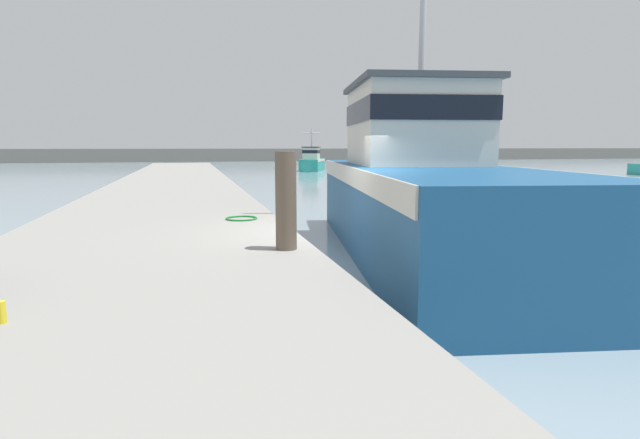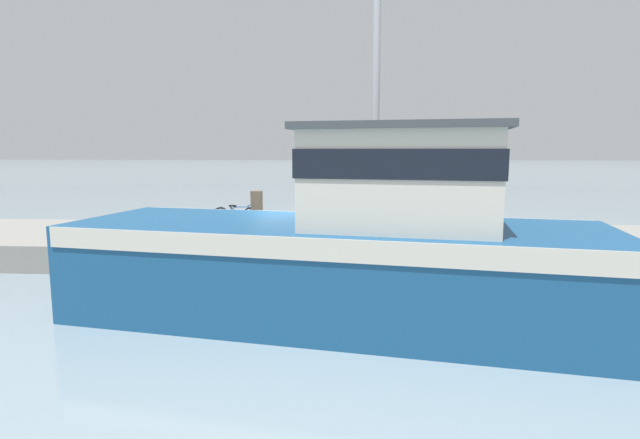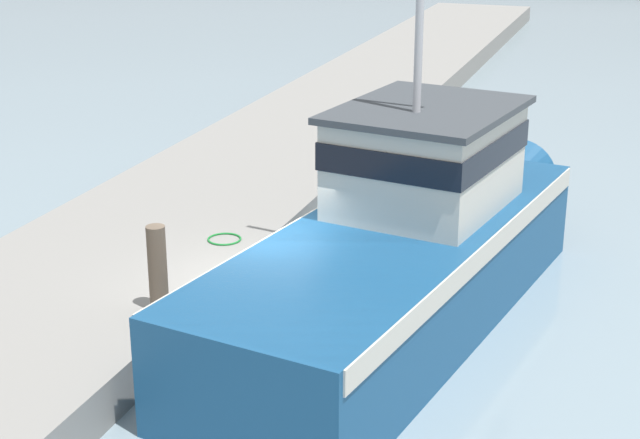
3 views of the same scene
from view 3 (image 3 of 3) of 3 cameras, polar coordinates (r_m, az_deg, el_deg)
The scene contains 5 objects.
ground_plane at distance 17.58m, azimuth -3.58°, elevation -6.12°, with size 320.00×320.00×0.00m, color gray.
dock_pier at distance 18.83m, azimuth -12.75°, elevation -3.55°, with size 5.06×80.00×0.75m, color gray.
fishing_boat_main at distance 17.50m, azimuth 5.16°, elevation -1.20°, with size 4.98×12.23×9.87m.
mooring_post at distance 16.29m, azimuth -9.43°, elevation -2.82°, with size 0.32×0.32×1.47m, color brown.
hose_coil at distance 19.45m, azimuth -5.58°, elevation -1.14°, with size 0.67×0.67×0.04m, color #197A2D.
Camera 3 is at (6.24, -14.58, 7.60)m, focal length 55.00 mm.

